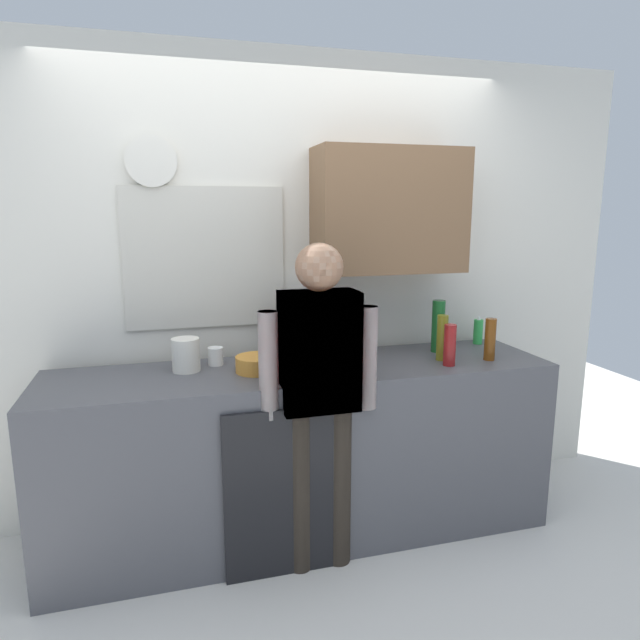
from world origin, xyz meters
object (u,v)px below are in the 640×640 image
Objects in this scene: cup_white_mug at (216,356)px; person_guest at (319,382)px; coffee_maker at (296,330)px; mixing_bowl at (257,364)px; bottle_dark_sauce at (299,357)px; bottle_red_vinegar at (450,345)px; dish_soap at (478,331)px; bottle_olive_oil at (442,338)px; bottle_amber_beer at (490,339)px; bottle_clear_soda at (335,351)px; storage_canister at (186,355)px; bottle_green_wine at (438,326)px; person_at_sink at (319,382)px.

cup_white_mug is 0.06× the size of person_guest.
coffee_maker is 0.47m from cup_white_mug.
coffee_maker is at bearing 44.23° from mixing_bowl.
bottle_dark_sauce is 0.11× the size of person_guest.
cup_white_mug is at bearing 136.70° from mixing_bowl.
coffee_maker is 1.50× the size of bottle_red_vinegar.
dish_soap is at bearing 43.69° from bottle_red_vinegar.
bottle_dark_sauce is 0.23m from mixing_bowl.
bottle_amber_beer is at bearing -15.11° from bottle_olive_oil.
coffee_maker is 1.06m from bottle_amber_beer.
person_guest is at bearing -144.60° from bottle_clear_soda.
bottle_clear_soda reaches higher than bottle_dark_sauce.
storage_canister is at bearing 173.23° from bottle_olive_oil.
bottle_red_vinegar is (0.73, -0.42, -0.04)m from coffee_maker.
person_guest is at bearing -34.25° from storage_canister.
bottle_green_wine is 0.19m from bottle_olive_oil.
mixing_bowl is (0.19, -0.18, -0.01)m from cup_white_mug.
person_at_sink reaches higher than bottle_green_wine.
bottle_dark_sauce is (-0.15, 0.12, -0.05)m from bottle_clear_soda.
mixing_bowl is (-1.26, 0.12, -0.07)m from bottle_amber_beer.
person_guest is (0.00, 0.00, 0.00)m from person_at_sink.
person_at_sink is (-0.02, -0.55, -0.14)m from coffee_maker.
bottle_amber_beer is 0.38m from dish_soap.
bottle_olive_oil reaches higher than bottle_red_vinegar.
bottle_dark_sauce is at bearing -164.40° from dish_soap.
bottle_green_wine is 0.93m from person_at_sink.
bottle_red_vinegar reaches higher than bottle_dark_sauce.
bottle_green_wine is 1.67× the size of bottle_dark_sauce.
cup_white_mug is (-1.20, 0.23, -0.08)m from bottle_olive_oil.
dish_soap is at bearing 35.49° from bottle_olive_oil.
cup_white_mug is 0.65m from person_at_sink.
dish_soap is at bearing 15.60° from bottle_dark_sauce.
bottle_clear_soda is at bearing -81.07° from coffee_maker.
dish_soap reaches higher than cup_white_mug.
person_at_sink is at bearing -34.25° from storage_canister.
person_guest is at bearing -170.31° from bottle_amber_beer.
coffee_maker reaches higher than bottle_olive_oil.
dish_soap is at bearing 3.95° from storage_canister.
bottle_clear_soda is at bearing -136.51° from person_guest.
dish_soap is at bearing 18.16° from bottle_green_wine.
person_at_sink is (-0.75, -0.13, -0.10)m from bottle_red_vinegar.
bottle_clear_soda reaches higher than dish_soap.
coffee_maker is at bearing 13.92° from storage_canister.
storage_canister is at bearing -154.39° from cup_white_mug.
cup_white_mug is 0.56× the size of storage_canister.
bottle_red_vinegar is at bearing 5.78° from bottle_clear_soda.
bottle_green_wine is at bearing 0.50° from storage_canister.
person_guest reaches higher than storage_canister.
bottle_clear_soda is at bearing -156.80° from dish_soap.
bottle_red_vinegar reaches higher than mixing_bowl.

